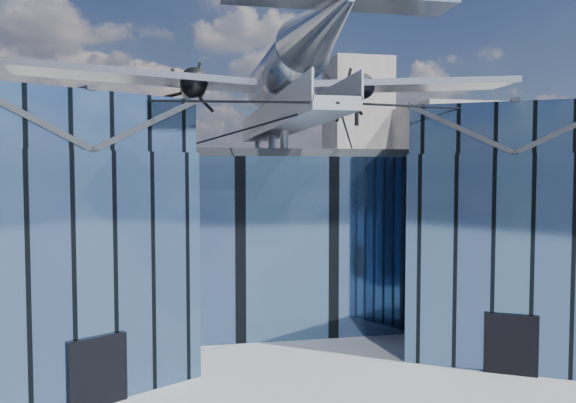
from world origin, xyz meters
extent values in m
plane|color=gray|center=(0.00, 0.00, 0.00)|extent=(120.00, 120.00, 0.00)
cube|color=#436088|center=(0.00, 9.00, 4.75)|extent=(28.00, 14.00, 9.50)
cube|color=#2A2D32|center=(0.00, 9.00, 9.70)|extent=(28.00, 14.00, 0.40)
cube|color=#436088|center=(-10.50, -1.00, 4.75)|extent=(11.79, 11.43, 9.50)
cube|color=#436088|center=(-10.50, -1.00, 10.60)|extent=(11.56, 11.20, 2.20)
cube|color=#2A2D32|center=(-8.55, 0.12, 10.60)|extent=(7.98, 9.23, 2.40)
cube|color=#2A2D32|center=(-10.50, -1.00, 11.75)|extent=(4.30, 7.10, 0.18)
cube|color=black|center=(-8.48, -4.51, 1.30)|extent=(2.03, 1.32, 2.60)
cube|color=black|center=(-6.60, 1.25, 4.75)|extent=(0.34, 0.34, 9.50)
cube|color=#436088|center=(10.50, -1.00, 4.75)|extent=(11.79, 11.43, 9.50)
cube|color=#436088|center=(10.50, -1.00, 10.60)|extent=(11.56, 11.20, 2.20)
cube|color=#2A2D32|center=(8.55, 0.12, 10.60)|extent=(7.98, 9.23, 2.40)
cube|color=#2A2D32|center=(12.45, -2.12, 10.60)|extent=(7.98, 9.23, 2.40)
cube|color=#2A2D32|center=(10.50, -1.00, 11.75)|extent=(4.30, 7.10, 0.18)
cube|color=black|center=(8.48, -4.51, 1.30)|extent=(2.03, 1.32, 2.60)
cube|color=black|center=(6.60, 1.25, 4.75)|extent=(0.34, 0.34, 9.50)
cube|color=#8E949A|center=(0.00, 3.50, 11.10)|extent=(1.80, 21.00, 0.50)
cube|color=#8E949A|center=(-0.90, 3.50, 11.75)|extent=(0.08, 21.00, 1.10)
cube|color=#8E949A|center=(0.90, 3.50, 11.75)|extent=(0.08, 21.00, 1.10)
cylinder|color=#8E949A|center=(0.00, 13.00, 10.43)|extent=(0.44, 0.44, 1.35)
cylinder|color=#8E949A|center=(0.00, 7.00, 10.43)|extent=(0.44, 0.44, 1.35)
cylinder|color=#8E949A|center=(0.00, 3.00, 10.43)|extent=(0.44, 0.44, 1.35)
cylinder|color=#8E949A|center=(0.00, 4.00, 12.05)|extent=(0.70, 0.70, 1.40)
cylinder|color=black|center=(-5.25, -4.00, 11.40)|extent=(10.55, 6.08, 0.69)
cylinder|color=black|center=(5.25, -4.00, 11.40)|extent=(10.55, 6.08, 0.69)
cylinder|color=black|center=(-3.00, 1.50, 10.55)|extent=(6.09, 17.04, 1.19)
cylinder|color=black|center=(3.00, 1.50, 10.55)|extent=(6.09, 17.04, 1.19)
cylinder|color=#9EA3AA|center=(0.00, 4.00, 14.00)|extent=(2.50, 11.00, 2.50)
sphere|color=#9EA3AA|center=(0.00, 9.50, 14.00)|extent=(2.50, 2.50, 2.50)
cube|color=black|center=(0.00, 8.50, 14.69)|extent=(1.60, 1.40, 0.50)
cone|color=#9EA3AA|center=(0.00, -5.00, 14.30)|extent=(2.50, 7.00, 2.50)
cube|color=#9EA3AA|center=(0.00, -7.20, 14.50)|extent=(8.00, 1.80, 0.14)
cube|color=#9EA3AA|center=(-7.00, 5.00, 13.70)|extent=(14.00, 3.20, 1.08)
cylinder|color=black|center=(-4.60, 5.60, 13.45)|extent=(1.44, 3.20, 1.44)
cone|color=black|center=(-4.60, 7.40, 13.45)|extent=(0.70, 0.70, 0.70)
cube|color=black|center=(-4.60, 7.55, 13.45)|extent=(1.05, 0.06, 3.33)
cube|color=black|center=(-4.60, 7.55, 13.45)|extent=(2.53, 0.06, 2.53)
cube|color=black|center=(-4.60, 7.55, 13.45)|extent=(3.33, 0.06, 1.05)
cylinder|color=black|center=(-4.60, 5.00, 12.22)|extent=(0.24, 0.24, 1.75)
cube|color=#9EA3AA|center=(7.00, 5.00, 13.70)|extent=(14.00, 3.20, 1.08)
cylinder|color=black|center=(4.60, 5.60, 13.45)|extent=(1.44, 3.20, 1.44)
cone|color=black|center=(4.60, 7.40, 13.45)|extent=(0.70, 0.70, 0.70)
cube|color=black|center=(4.60, 7.55, 13.45)|extent=(1.05, 0.06, 3.33)
cube|color=black|center=(4.60, 7.55, 13.45)|extent=(2.53, 0.06, 2.53)
cube|color=black|center=(4.60, 7.55, 13.45)|extent=(3.33, 0.06, 1.05)
cylinder|color=black|center=(4.60, 5.00, 12.22)|extent=(0.24, 0.24, 1.75)
cube|color=gray|center=(32.00, 48.00, 9.00)|extent=(12.00, 14.00, 18.00)
cube|color=gray|center=(-20.00, 55.00, 7.00)|extent=(14.00, 10.00, 14.00)
cube|color=gray|center=(22.00, 58.00, 13.00)|extent=(9.00, 9.00, 26.00)
camera|label=1|loc=(-5.49, -25.92, 8.69)|focal=35.00mm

